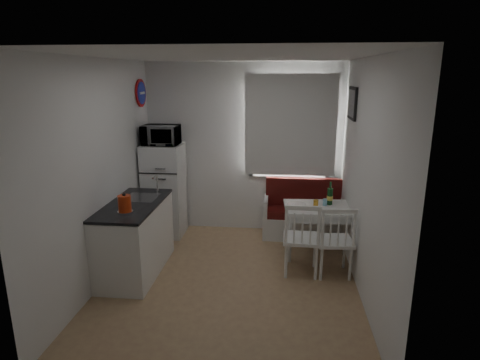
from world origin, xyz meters
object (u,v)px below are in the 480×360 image
object	(u,v)px
dining_table	(319,212)
chair_left	(302,232)
bench	(304,218)
kettle	(125,204)
wine_bottle	(330,193)
fridge	(165,190)
chair_right	(336,234)
kitchen_counter	(135,237)
microwave	(161,135)

from	to	relation	value
dining_table	chair_left	world-z (taller)	chair_left
bench	kettle	size ratio (longest dim) A/B	5.34
bench	wine_bottle	size ratio (longest dim) A/B	3.87
fridge	chair_right	bearing A→B (deg)	-25.57
wine_bottle	kitchen_counter	bearing A→B (deg)	-160.95
microwave	wine_bottle	bearing A→B (deg)	-8.16
chair_right	kettle	world-z (taller)	kettle
bench	microwave	bearing A→B (deg)	-175.73
chair_right	microwave	size ratio (longest dim) A/B	0.94
dining_table	chair_left	xyz separation A→B (m)	(-0.25, -0.67, -0.03)
fridge	dining_table	bearing A→B (deg)	-12.32
bench	dining_table	bearing A→B (deg)	-75.20
bench	wine_bottle	distance (m)	0.81
chair_right	fridge	distance (m)	2.70
kitchen_counter	chair_right	world-z (taller)	kitchen_counter
microwave	wine_bottle	xyz separation A→B (m)	(2.43, -0.35, -0.71)
chair_left	fridge	world-z (taller)	fridge
chair_left	wine_bottle	world-z (taller)	wine_bottle
microwave	kettle	size ratio (longest dim) A/B	2.27
fridge	wine_bottle	size ratio (longest dim) A/B	4.43
microwave	chair_left	bearing A→B (deg)	-28.76
bench	dining_table	distance (m)	0.71
dining_table	chair_right	size ratio (longest dim) A/B	1.95
fridge	kettle	size ratio (longest dim) A/B	6.12
kitchen_counter	bench	world-z (taller)	kitchen_counter
bench	chair_right	xyz separation A→B (m)	(0.31, -1.27, 0.27)
fridge	microwave	bearing A→B (deg)	-90.00
microwave	kettle	xyz separation A→B (m)	(0.03, -1.56, -0.54)
dining_table	microwave	xyz separation A→B (m)	(-2.28, 0.45, 0.94)
bench	dining_table	world-z (taller)	bench
bench	chair_left	distance (m)	1.31
kettle	wine_bottle	xyz separation A→B (m)	(2.40, 1.21, -0.17)
dining_table	wine_bottle	bearing A→B (deg)	30.61
chair_left	wine_bottle	size ratio (longest dim) A/B	1.59
wine_bottle	chair_right	bearing A→B (deg)	-90.00
dining_table	fridge	xyz separation A→B (m)	(-2.28, 0.50, 0.09)
kettle	bench	bearing A→B (deg)	39.43
microwave	chair_right	bearing A→B (deg)	-24.61
kitchen_counter	microwave	distance (m)	1.62
chair_right	kettle	distance (m)	2.48
chair_left	chair_right	distance (m)	0.40
dining_table	kettle	world-z (taller)	kettle
kitchen_counter	wine_bottle	xyz separation A→B (m)	(2.45, 0.85, 0.39)
dining_table	kettle	bearing A→B (deg)	-157.32
fridge	microwave	distance (m)	0.85
chair_left	fridge	size ratio (longest dim) A/B	0.36
kitchen_counter	fridge	world-z (taller)	fridge
chair_left	fridge	bearing A→B (deg)	151.84
bench	chair_right	world-z (taller)	chair_right
kitchen_counter	wine_bottle	world-z (taller)	kitchen_counter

